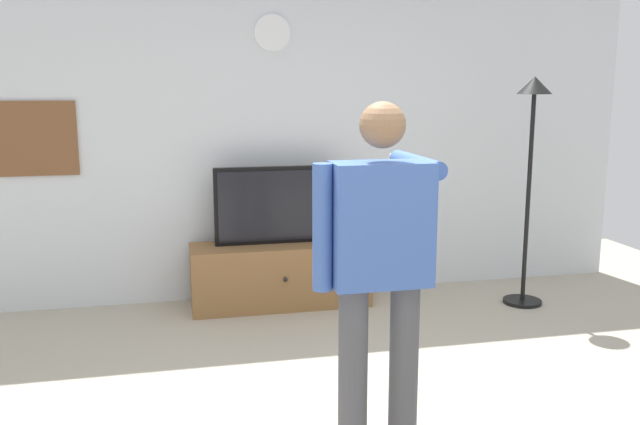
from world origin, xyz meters
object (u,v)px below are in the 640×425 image
(floor_lamp, at_px, (531,144))
(person_standing_nearer_lamp, at_px, (379,263))
(wall_clock, at_px, (272,33))
(framed_picture, at_px, (29,139))
(television, at_px, (279,205))
(tv_stand, at_px, (281,275))

(floor_lamp, height_order, person_standing_nearer_lamp, floor_lamp)
(wall_clock, xyz_separation_m, framed_picture, (-1.94, 0.00, -0.84))
(television, relative_size, person_standing_nearer_lamp, 0.61)
(tv_stand, xyz_separation_m, wall_clock, (0.00, 0.29, 1.98))
(tv_stand, xyz_separation_m, television, (0.00, 0.05, 0.58))
(person_standing_nearer_lamp, bearing_deg, floor_lamp, 47.01)
(framed_picture, bearing_deg, television, -7.30)
(floor_lamp, bearing_deg, wall_clock, 160.94)
(wall_clock, height_order, person_standing_nearer_lamp, wall_clock)
(television, bearing_deg, framed_picture, 172.70)
(framed_picture, distance_m, person_standing_nearer_lamp, 3.46)
(tv_stand, relative_size, person_standing_nearer_lamp, 0.84)
(tv_stand, height_order, floor_lamp, floor_lamp)
(television, bearing_deg, floor_lamp, -12.64)
(floor_lamp, relative_size, person_standing_nearer_lamp, 1.08)
(tv_stand, xyz_separation_m, person_standing_nearer_lamp, (0.06, -2.49, 0.75))
(wall_clock, bearing_deg, framed_picture, 179.85)
(tv_stand, distance_m, framed_picture, 2.27)
(framed_picture, relative_size, floor_lamp, 0.39)
(wall_clock, distance_m, framed_picture, 2.11)
(television, xyz_separation_m, wall_clock, (0.00, 0.24, 1.40))
(wall_clock, bearing_deg, floor_lamp, -19.06)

